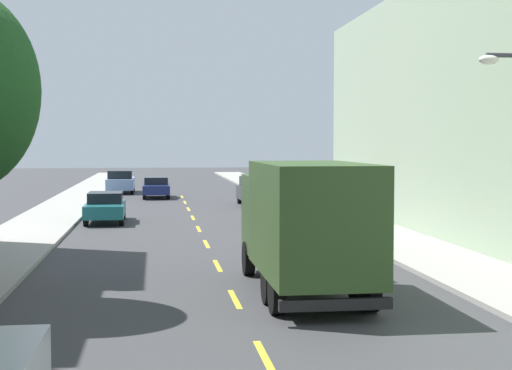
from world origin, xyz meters
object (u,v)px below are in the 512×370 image
Objects in this scene: delivery_box_truck at (305,219)px; parked_pickup_burgundy at (288,206)px; parked_sedan_teal at (105,207)px; parked_pickup_sky at (121,182)px; parked_pickup_charcoal at (258,192)px; moving_navy_sedan at (156,187)px; parked_hatchback_forest at (335,231)px.

parked_pickup_burgundy is at bearing 81.25° from delivery_box_truck.
parked_pickup_sky is at bearing 90.58° from parked_sedan_teal.
parked_pickup_charcoal reaches higher than moving_navy_sedan.
parked_pickup_sky reaches higher than parked_hatchback_forest.
moving_navy_sedan is (2.64, -5.32, -0.08)m from parked_pickup_sky.
delivery_box_truck is at bearing -98.75° from parked_pickup_burgundy.
moving_navy_sedan is at bearing -63.57° from parked_pickup_sky.
parked_pickup_burgundy is at bearing -12.21° from parked_sedan_teal.
parked_pickup_sky is 21.19m from parked_sedan_teal.
delivery_box_truck is 1.34× the size of parked_pickup_sky.
moving_navy_sedan is at bearing 96.08° from delivery_box_truck.
parked_pickup_sky is at bearing 105.04° from parked_hatchback_forest.
parked_pickup_burgundy is (0.03, 9.32, 0.07)m from parked_hatchback_forest.
parked_pickup_charcoal is 10.40m from parked_pickup_burgundy.
parked_pickup_burgundy reaches higher than moving_navy_sedan.
moving_navy_sedan is (-6.04, 27.02, -0.01)m from parked_hatchback_forest.
parked_sedan_teal is at bearing 127.22° from parked_hatchback_forest.
parked_sedan_teal is at bearing -134.71° from parked_pickup_charcoal.
parked_pickup_charcoal is 12.05m from parked_sedan_teal.
parked_hatchback_forest is 27.69m from moving_navy_sedan.
parked_pickup_charcoal is at bearing 84.73° from delivery_box_truck.
parked_pickup_charcoal is 1.32× the size of parked_hatchback_forest.
parked_pickup_burgundy is (0.03, -10.40, 0.00)m from parked_pickup_charcoal.
delivery_box_truck is at bearing -95.27° from parked_pickup_charcoal.
delivery_box_truck is at bearing -109.83° from parked_hatchback_forest.
parked_hatchback_forest is at bearing -90.20° from parked_pickup_burgundy.
parked_pickup_burgundy is at bearing -69.26° from parked_pickup_sky.
moving_navy_sedan is (2.43, 15.87, 0.00)m from parked_sedan_teal.
delivery_box_truck is 34.01m from moving_navy_sedan.
delivery_box_truck reaches higher than parked_pickup_sky.
parked_pickup_burgundy is 18.72m from moving_navy_sedan.
parked_pickup_charcoal is (2.45, 26.50, -1.05)m from delivery_box_truck.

